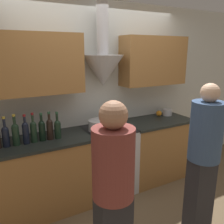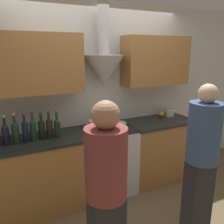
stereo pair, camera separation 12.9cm
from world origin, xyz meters
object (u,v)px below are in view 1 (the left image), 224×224
object	(u,v)px
wine_bottle_7	(42,129)
wine_bottle_9	(58,128)
wine_bottle_5	(26,132)
mixing_bowl	(118,125)
stock_pot	(99,125)
person_foreground_right	(203,157)
wine_bottle_3	(6,135)
wine_bottle_8	(50,128)
orange_fruit	(159,113)
saucepan	(167,112)
wine_bottle_6	(34,130)
wine_bottle_4	(16,133)
stove_range	(109,159)
person_foreground_left	(113,189)

from	to	relation	value
wine_bottle_7	wine_bottle_9	bearing A→B (deg)	-4.03
wine_bottle_5	wine_bottle_7	distance (m)	0.18
mixing_bowl	wine_bottle_5	bearing A→B (deg)	-179.36
stock_pot	mixing_bowl	world-z (taller)	stock_pot
wine_bottle_9	person_foreground_right	distance (m)	1.65
wine_bottle_3	wine_bottle_8	bearing A→B (deg)	-1.28
wine_bottle_7	orange_fruit	distance (m)	1.90
stock_pot	saucepan	xyz separation A→B (m)	(1.29, 0.13, -0.02)
wine_bottle_8	mixing_bowl	world-z (taller)	wine_bottle_8
saucepan	wine_bottle_6	bearing A→B (deg)	-175.80
wine_bottle_4	wine_bottle_9	world-z (taller)	wine_bottle_4
wine_bottle_6	mixing_bowl	xyz separation A→B (m)	(1.12, 0.01, -0.11)
wine_bottle_5	stock_pot	distance (m)	0.92
wine_bottle_9	mixing_bowl	world-z (taller)	wine_bottle_9
stove_range	stock_pot	size ratio (longest dim) A/B	3.40
person_foreground_right	wine_bottle_6	bearing A→B (deg)	139.81
wine_bottle_4	saucepan	world-z (taller)	wine_bottle_4
wine_bottle_5	wine_bottle_9	bearing A→B (deg)	-0.47
person_foreground_left	orange_fruit	bearing A→B (deg)	40.84
wine_bottle_7	person_foreground_right	distance (m)	1.78
wine_bottle_5	wine_bottle_6	xyz separation A→B (m)	(0.09, 0.00, -0.00)
wine_bottle_7	mixing_bowl	world-z (taller)	wine_bottle_7
wine_bottle_3	stock_pot	xyz separation A→B (m)	(1.13, 0.01, -0.06)
stove_range	wine_bottle_7	xyz separation A→B (m)	(-0.88, -0.03, 0.60)
stove_range	stock_pot	distance (m)	0.55
wine_bottle_5	mixing_bowl	distance (m)	1.22
wine_bottle_3	stock_pot	bearing A→B (deg)	0.65
wine_bottle_6	mixing_bowl	bearing A→B (deg)	0.47
orange_fruit	wine_bottle_9	bearing A→B (deg)	-173.50
orange_fruit	person_foreground_left	size ratio (longest dim) A/B	0.05
wine_bottle_4	stock_pot	distance (m)	1.03
wine_bottle_6	wine_bottle_9	world-z (taller)	wine_bottle_6
saucepan	person_foreground_right	distance (m)	1.53
wine_bottle_6	wine_bottle_7	world-z (taller)	wine_bottle_6
wine_bottle_8	saucepan	xyz separation A→B (m)	(1.94, 0.16, -0.09)
stove_range	wine_bottle_7	bearing A→B (deg)	-178.35
wine_bottle_9	person_foreground_left	world-z (taller)	person_foreground_left
wine_bottle_8	wine_bottle_9	world-z (taller)	wine_bottle_8
wine_bottle_4	saucepan	distance (m)	2.33
wine_bottle_6	wine_bottle_7	size ratio (longest dim) A/B	1.05
wine_bottle_8	saucepan	size ratio (longest dim) A/B	2.24
wine_bottle_3	wine_bottle_7	world-z (taller)	wine_bottle_3
wine_bottle_5	mixing_bowl	xyz separation A→B (m)	(1.21, 0.01, -0.11)
stove_range	mixing_bowl	bearing A→B (deg)	-8.44
mixing_bowl	person_foreground_left	world-z (taller)	person_foreground_left
orange_fruit	person_foreground_right	size ratio (longest dim) A/B	0.05
stock_pot	person_foreground_right	size ratio (longest dim) A/B	0.16
orange_fruit	person_foreground_left	bearing A→B (deg)	-139.16
wine_bottle_5	stock_pot	bearing A→B (deg)	1.74
stove_range	wine_bottle_6	world-z (taller)	wine_bottle_6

